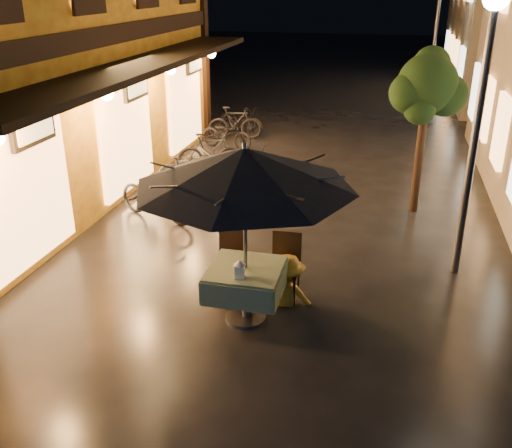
% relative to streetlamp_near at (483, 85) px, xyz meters
% --- Properties ---
extents(ground, '(90.00, 90.00, 0.00)m').
position_rel_streetlamp_near_xyz_m(ground, '(-3.00, -2.00, -2.92)').
color(ground, black).
rests_on(ground, ground).
extents(west_building, '(5.90, 11.40, 7.40)m').
position_rel_streetlamp_near_xyz_m(west_building, '(-8.72, 2.00, 0.79)').
color(west_building, '#BB6E1C').
rests_on(west_building, ground).
extents(street_tree, '(1.43, 1.20, 3.15)m').
position_rel_streetlamp_near_xyz_m(street_tree, '(-0.59, 2.51, -0.50)').
color(street_tree, black).
rests_on(street_tree, ground).
extents(streetlamp_near, '(0.36, 0.36, 4.23)m').
position_rel_streetlamp_near_xyz_m(streetlamp_near, '(0.00, 0.00, 0.00)').
color(streetlamp_near, '#59595E').
rests_on(streetlamp_near, ground).
extents(streetlamp_far, '(0.36, 0.36, 4.23)m').
position_rel_streetlamp_near_xyz_m(streetlamp_far, '(0.00, 12.00, 0.00)').
color(streetlamp_far, '#59595E').
rests_on(streetlamp_far, ground).
extents(cafe_table, '(0.99, 0.99, 0.78)m').
position_rel_streetlamp_near_xyz_m(cafe_table, '(-2.89, -2.08, -2.33)').
color(cafe_table, '#59595E').
rests_on(cafe_table, ground).
extents(patio_umbrella, '(2.82, 2.82, 2.46)m').
position_rel_streetlamp_near_xyz_m(patio_umbrella, '(-2.89, -2.08, -0.77)').
color(patio_umbrella, '#59595E').
rests_on(patio_umbrella, ground).
extents(cafe_chair_left, '(0.42, 0.42, 0.97)m').
position_rel_streetlamp_near_xyz_m(cafe_chair_left, '(-3.29, -1.35, -2.38)').
color(cafe_chair_left, black).
rests_on(cafe_chair_left, ground).
extents(cafe_chair_right, '(0.42, 0.42, 0.97)m').
position_rel_streetlamp_near_xyz_m(cafe_chair_right, '(-2.49, -1.35, -2.38)').
color(cafe_chair_right, black).
rests_on(cafe_chair_right, ground).
extents(table_lantern, '(0.16, 0.16, 0.25)m').
position_rel_streetlamp_near_xyz_m(table_lantern, '(-2.89, -2.37, -2.00)').
color(table_lantern, white).
rests_on(table_lantern, cafe_table).
extents(person_orange, '(0.67, 0.53, 1.37)m').
position_rel_streetlamp_near_xyz_m(person_orange, '(-3.27, -1.51, -2.23)').
color(person_orange, red).
rests_on(person_orange, ground).
extents(person_yellow, '(0.97, 0.64, 1.41)m').
position_rel_streetlamp_near_xyz_m(person_yellow, '(-2.43, -1.52, -2.21)').
color(person_yellow, gold).
rests_on(person_yellow, ground).
extents(bicycle_0, '(1.88, 1.21, 0.93)m').
position_rel_streetlamp_near_xyz_m(bicycle_0, '(-5.42, 0.95, -2.45)').
color(bicycle_0, black).
rests_on(bicycle_0, ground).
extents(bicycle_1, '(1.56, 0.81, 0.90)m').
position_rel_streetlamp_near_xyz_m(bicycle_1, '(-5.20, 2.08, -2.47)').
color(bicycle_1, black).
rests_on(bicycle_1, ground).
extents(bicycle_2, '(1.71, 0.90, 0.85)m').
position_rel_streetlamp_near_xyz_m(bicycle_2, '(-5.30, 2.81, -2.49)').
color(bicycle_2, black).
rests_on(bicycle_2, ground).
extents(bicycle_3, '(1.61, 0.84, 0.93)m').
position_rel_streetlamp_near_xyz_m(bicycle_3, '(-5.31, 4.03, -2.45)').
color(bicycle_3, black).
rests_on(bicycle_3, ground).
extents(bicycle_4, '(1.64, 0.96, 0.81)m').
position_rel_streetlamp_near_xyz_m(bicycle_4, '(-5.48, 6.06, -2.51)').
color(bicycle_4, black).
rests_on(bicycle_4, ground).
extents(bicycle_5, '(1.60, 0.71, 0.93)m').
position_rel_streetlamp_near_xyz_m(bicycle_5, '(-5.54, 7.10, -2.45)').
color(bicycle_5, black).
rests_on(bicycle_5, ground).
extents(bicycle_6, '(1.63, 0.99, 0.81)m').
position_rel_streetlamp_near_xyz_m(bicycle_6, '(-5.54, 7.75, -2.51)').
color(bicycle_6, black).
rests_on(bicycle_6, ground).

